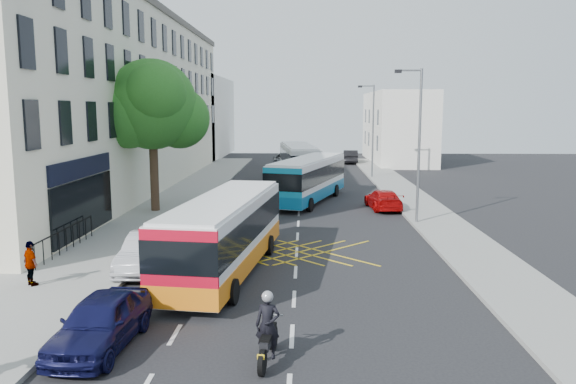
# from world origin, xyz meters

# --- Properties ---
(ground) EXTENTS (120.00, 120.00, 0.00)m
(ground) POSITION_xyz_m (0.00, 0.00, 0.00)
(ground) COLOR black
(ground) RESTS_ON ground
(pavement_left) EXTENTS (5.00, 70.00, 0.15)m
(pavement_left) POSITION_xyz_m (-8.50, 15.00, 0.07)
(pavement_left) COLOR gray
(pavement_left) RESTS_ON ground
(pavement_right) EXTENTS (3.00, 70.00, 0.15)m
(pavement_right) POSITION_xyz_m (7.50, 15.00, 0.07)
(pavement_right) COLOR gray
(pavement_right) RESTS_ON ground
(terrace_main) EXTENTS (8.30, 45.00, 13.50)m
(terrace_main) POSITION_xyz_m (-14.00, 24.49, 6.76)
(terrace_main) COLOR beige
(terrace_main) RESTS_ON ground
(terrace_far) EXTENTS (8.00, 20.00, 10.00)m
(terrace_far) POSITION_xyz_m (-14.00, 55.00, 5.00)
(terrace_far) COLOR silver
(terrace_far) RESTS_ON ground
(building_right) EXTENTS (6.00, 18.00, 8.00)m
(building_right) POSITION_xyz_m (11.00, 48.00, 4.00)
(building_right) COLOR silver
(building_right) RESTS_ON ground
(street_tree) EXTENTS (6.30, 5.70, 8.80)m
(street_tree) POSITION_xyz_m (-8.51, 14.97, 6.29)
(street_tree) COLOR #382619
(street_tree) RESTS_ON pavement_left
(lamp_near) EXTENTS (1.45, 0.15, 8.00)m
(lamp_near) POSITION_xyz_m (6.20, 12.00, 4.62)
(lamp_near) COLOR slate
(lamp_near) RESTS_ON pavement_right
(lamp_far) EXTENTS (1.45, 0.15, 8.00)m
(lamp_far) POSITION_xyz_m (6.20, 32.00, 4.62)
(lamp_far) COLOR slate
(lamp_far) RESTS_ON pavement_right
(railings) EXTENTS (0.08, 5.60, 1.14)m
(railings) POSITION_xyz_m (-9.70, 5.30, 0.72)
(railings) COLOR black
(railings) RESTS_ON pavement_left
(bus_near) EXTENTS (3.61, 10.36, 2.85)m
(bus_near) POSITION_xyz_m (-2.64, 2.93, 1.50)
(bus_near) COLOR silver
(bus_near) RESTS_ON ground
(bus_mid) EXTENTS (5.36, 10.54, 2.90)m
(bus_mid) POSITION_xyz_m (0.56, 19.21, 1.52)
(bus_mid) COLOR silver
(bus_mid) RESTS_ON ground
(bus_far) EXTENTS (3.77, 10.96, 3.02)m
(bus_far) POSITION_xyz_m (-0.14, 30.88, 1.59)
(bus_far) COLOR silver
(bus_far) RESTS_ON ground
(motorbike) EXTENTS (0.68, 2.04, 1.81)m
(motorbike) POSITION_xyz_m (-0.55, -4.60, 0.85)
(motorbike) COLOR black
(motorbike) RESTS_ON ground
(parked_car_blue) EXTENTS (1.91, 4.18, 1.39)m
(parked_car_blue) POSITION_xyz_m (-4.90, -3.88, 0.69)
(parked_car_blue) COLOR #0E0F38
(parked_car_blue) RESTS_ON ground
(parked_car_silver) EXTENTS (1.53, 4.37, 1.44)m
(parked_car_silver) POSITION_xyz_m (-5.60, 3.14, 0.72)
(parked_car_silver) COLOR #AAABB1
(parked_car_silver) RESTS_ON ground
(red_hatchback) EXTENTS (2.09, 4.32, 1.21)m
(red_hatchback) POSITION_xyz_m (5.15, 16.52, 0.61)
(red_hatchback) COLOR #AB0707
(red_hatchback) RESTS_ON ground
(distant_car_grey) EXTENTS (2.56, 5.17, 1.41)m
(distant_car_grey) POSITION_xyz_m (-1.83, 41.18, 0.71)
(distant_car_grey) COLOR #3A3D41
(distant_car_grey) RESTS_ON ground
(distant_car_dark) EXTENTS (1.74, 4.54, 1.48)m
(distant_car_dark) POSITION_xyz_m (5.50, 45.92, 0.74)
(distant_car_dark) COLOR black
(distant_car_dark) RESTS_ON ground
(pedestrian_far) EXTENTS (0.93, 0.88, 1.55)m
(pedestrian_far) POSITION_xyz_m (-8.93, 0.67, 0.92)
(pedestrian_far) COLOR gray
(pedestrian_far) RESTS_ON pavement_left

